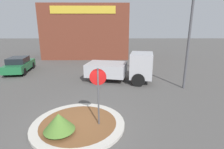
{
  "coord_description": "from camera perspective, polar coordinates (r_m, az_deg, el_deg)",
  "views": [
    {
      "loc": [
        1.4,
        -6.83,
        4.19
      ],
      "look_at": [
        1.51,
        3.25,
        1.43
      ],
      "focal_mm": 28.0,
      "sensor_mm": 36.0,
      "label": 1
    }
  ],
  "objects": [
    {
      "name": "ground_plane",
      "position": [
        8.13,
        -10.86,
        -15.98
      ],
      "size": [
        120.0,
        120.0,
        0.0
      ],
      "primitive_type": "plane",
      "color": "#514F4C"
    },
    {
      "name": "traffic_island",
      "position": [
        8.1,
        -10.89,
        -15.61
      ],
      "size": [
        4.05,
        4.05,
        0.12
      ],
      "color": "#BCB7AD",
      "rests_on": "ground_plane"
    },
    {
      "name": "storefront_building",
      "position": [
        25.64,
        -8.21,
        13.62
      ],
      "size": [
        11.33,
        6.07,
        6.99
      ],
      "color": "brown",
      "rests_on": "ground_plane"
    },
    {
      "name": "utility_truck",
      "position": [
        13.75,
        3.67,
        2.27
      ],
      "size": [
        5.44,
        3.31,
        2.29
      ],
      "rotation": [
        0.0,
        0.0,
        -0.21
      ],
      "color": "#B2B2B7",
      "rests_on": "ground_plane"
    },
    {
      "name": "stop_sign",
      "position": [
        7.17,
        -4.54,
        -4.27
      ],
      "size": [
        0.68,
        0.07,
        2.6
      ],
      "color": "#4C4C51",
      "rests_on": "ground_plane"
    },
    {
      "name": "light_pole",
      "position": [
        12.72,
        24.12,
        13.22
      ],
      "size": [
        0.7,
        0.3,
        6.89
      ],
      "color": "#4C4C51",
      "rests_on": "ground_plane"
    },
    {
      "name": "parked_sedan_green",
      "position": [
        18.73,
        -28.0,
        2.88
      ],
      "size": [
        2.29,
        4.52,
        1.46
      ],
      "rotation": [
        0.0,
        0.0,
        1.71
      ],
      "color": "#1E6638",
      "rests_on": "ground_plane"
    },
    {
      "name": "island_shrub",
      "position": [
        7.33,
        -16.98,
        -14.56
      ],
      "size": [
        1.23,
        1.23,
        0.84
      ],
      "color": "brown",
      "rests_on": "traffic_island"
    }
  ]
}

